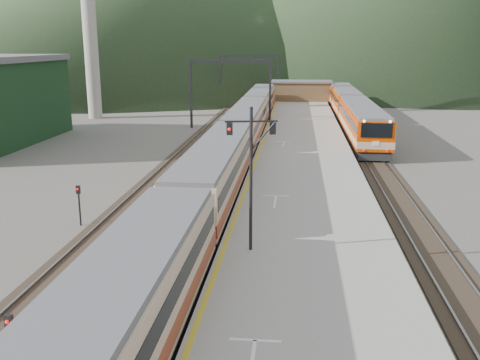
# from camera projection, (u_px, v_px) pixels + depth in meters

# --- Properties ---
(track_main) EXTENTS (2.60, 200.00, 0.23)m
(track_main) POSITION_uv_depth(u_px,v_px,m) (241.00, 153.00, 48.50)
(track_main) COLOR black
(track_main) RESTS_ON ground
(track_far) EXTENTS (2.60, 200.00, 0.23)m
(track_far) POSITION_uv_depth(u_px,v_px,m) (187.00, 152.00, 49.01)
(track_far) COLOR black
(track_far) RESTS_ON ground
(track_second) EXTENTS (2.60, 200.00, 0.23)m
(track_second) POSITION_uv_depth(u_px,v_px,m) (370.00, 156.00, 47.33)
(track_second) COLOR black
(track_second) RESTS_ON ground
(platform) EXTENTS (8.00, 100.00, 1.00)m
(platform) POSITION_uv_depth(u_px,v_px,m) (304.00, 155.00, 45.90)
(platform) COLOR gray
(platform) RESTS_ON ground
(gantry_near) EXTENTS (9.55, 0.25, 8.00)m
(gantry_near) POSITION_uv_depth(u_px,v_px,m) (230.00, 80.00, 61.87)
(gantry_near) COLOR black
(gantry_near) RESTS_ON ground
(gantry_far) EXTENTS (9.55, 0.25, 8.00)m
(gantry_far) POSITION_uv_depth(u_px,v_px,m) (249.00, 70.00, 85.95)
(gantry_far) COLOR black
(gantry_far) RESTS_ON ground
(smokestack) EXTENTS (1.80, 1.80, 30.00)m
(smokestack) POSITION_uv_depth(u_px,v_px,m) (88.00, 1.00, 68.21)
(smokestack) COLOR #9E998E
(smokestack) RESTS_ON ground
(station_shed) EXTENTS (9.40, 4.40, 3.10)m
(station_shed) POSITION_uv_depth(u_px,v_px,m) (301.00, 90.00, 83.91)
(station_shed) COLOR brown
(station_shed) RESTS_ON platform
(hill_d) EXTENTS (200.00, 200.00, 55.00)m
(hill_d) POSITION_uv_depth(u_px,v_px,m) (27.00, 3.00, 246.50)
(hill_d) COLOR #314A28
(hill_d) RESTS_ON ground
(main_train) EXTENTS (2.92, 80.17, 3.57)m
(main_train) POSITION_uv_depth(u_px,v_px,m) (235.00, 142.00, 43.19)
(main_train) COLOR tan
(main_train) RESTS_ON track_main
(second_train) EXTENTS (3.10, 42.19, 3.78)m
(second_train) POSITION_uv_depth(u_px,v_px,m) (352.00, 109.00, 64.40)
(second_train) COLOR #D23B01
(second_train) RESTS_ON track_second
(signal_mast) EXTENTS (2.17, 0.57, 6.26)m
(signal_mast) POSITION_uv_depth(u_px,v_px,m) (251.00, 164.00, 22.51)
(signal_mast) COLOR black
(signal_mast) RESTS_ON platform
(short_signal_a) EXTENTS (0.25, 0.20, 2.27)m
(short_signal_a) POSITION_uv_depth(u_px,v_px,m) (11.00, 340.00, 15.44)
(short_signal_a) COLOR black
(short_signal_a) RESTS_ON ground
(short_signal_b) EXTENTS (0.23, 0.18, 2.27)m
(short_signal_b) POSITION_uv_depth(u_px,v_px,m) (183.00, 166.00, 37.23)
(short_signal_b) COLOR black
(short_signal_b) RESTS_ON ground
(short_signal_c) EXTENTS (0.24, 0.19, 2.27)m
(short_signal_c) POSITION_uv_depth(u_px,v_px,m) (79.00, 200.00, 29.23)
(short_signal_c) COLOR black
(short_signal_c) RESTS_ON ground
(worker) EXTENTS (0.67, 0.57, 1.57)m
(worker) POSITION_uv_depth(u_px,v_px,m) (61.00, 303.00, 19.11)
(worker) COLOR #1C202E
(worker) RESTS_ON ground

